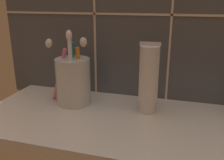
% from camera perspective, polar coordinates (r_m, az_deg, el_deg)
% --- Properties ---
extents(sink_counter, '(0.75, 0.28, 0.02)m').
position_cam_1_polar(sink_counter, '(0.53, 8.90, -10.48)').
color(sink_counter, silver).
rests_on(sink_counter, ground).
extents(toothbrush_cup, '(0.11, 0.09, 0.18)m').
position_cam_1_polar(toothbrush_cup, '(0.60, -8.89, 0.01)').
color(toothbrush_cup, silver).
rests_on(toothbrush_cup, sink_counter).
extents(toothpaste_tube, '(0.04, 0.04, 0.16)m').
position_cam_1_polar(toothpaste_tube, '(0.54, 8.38, 0.34)').
color(toothpaste_tube, white).
rests_on(toothpaste_tube, sink_counter).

